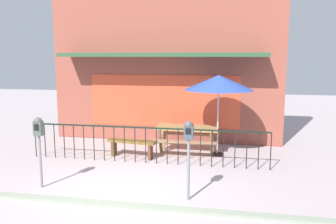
{
  "coord_description": "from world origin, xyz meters",
  "views": [
    {
      "loc": [
        2.26,
        -6.66,
        2.81
      ],
      "look_at": [
        0.52,
        2.41,
        1.32
      ],
      "focal_mm": 37.35,
      "sensor_mm": 36.0,
      "label": 1
    }
  ],
  "objects_px": {
    "parking_meter_near": "(39,134)",
    "patio_umbrella": "(219,83)",
    "picnic_table_left": "(187,132)",
    "patio_bench": "(132,145)",
    "parking_meter_far": "(189,139)"
  },
  "relations": [
    {
      "from": "parking_meter_far",
      "to": "picnic_table_left",
      "type": "bearing_deg",
      "value": 98.11
    },
    {
      "from": "patio_umbrella",
      "to": "parking_meter_near",
      "type": "height_order",
      "value": "patio_umbrella"
    },
    {
      "from": "patio_umbrella",
      "to": "parking_meter_far",
      "type": "relative_size",
      "value": 1.44
    },
    {
      "from": "parking_meter_near",
      "to": "patio_umbrella",
      "type": "bearing_deg",
      "value": 41.84
    },
    {
      "from": "picnic_table_left",
      "to": "patio_bench",
      "type": "distance_m",
      "value": 1.66
    },
    {
      "from": "picnic_table_left",
      "to": "parking_meter_far",
      "type": "bearing_deg",
      "value": -81.89
    },
    {
      "from": "picnic_table_left",
      "to": "parking_meter_far",
      "type": "xyz_separation_m",
      "value": [
        0.48,
        -3.39,
        0.61
      ]
    },
    {
      "from": "patio_bench",
      "to": "picnic_table_left",
      "type": "bearing_deg",
      "value": 27.7
    },
    {
      "from": "patio_umbrella",
      "to": "parking_meter_far",
      "type": "bearing_deg",
      "value": -96.93
    },
    {
      "from": "parking_meter_near",
      "to": "parking_meter_far",
      "type": "bearing_deg",
      "value": -1.19
    },
    {
      "from": "patio_umbrella",
      "to": "picnic_table_left",
      "type": "bearing_deg",
      "value": 173.4
    },
    {
      "from": "picnic_table_left",
      "to": "parking_meter_near",
      "type": "relative_size",
      "value": 1.19
    },
    {
      "from": "patio_bench",
      "to": "parking_meter_far",
      "type": "distance_m",
      "value": 3.38
    },
    {
      "from": "parking_meter_near",
      "to": "parking_meter_far",
      "type": "height_order",
      "value": "parking_meter_far"
    },
    {
      "from": "patio_bench",
      "to": "parking_meter_far",
      "type": "bearing_deg",
      "value": -53.57
    }
  ]
}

